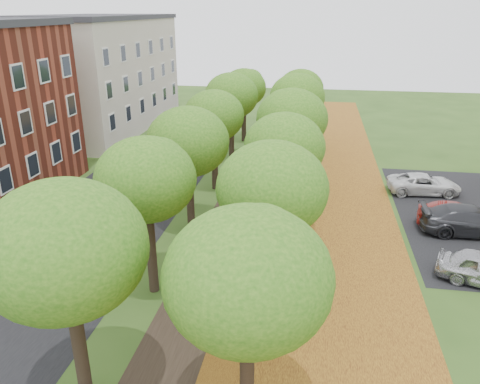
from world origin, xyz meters
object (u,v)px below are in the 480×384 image
at_px(car_grey, 471,221).
at_px(car_white, 424,184).
at_px(car_red, 458,218).
at_px(bench, 225,270).

xyz_separation_m(car_grey, car_white, (-1.22, 5.63, -0.12)).
bearing_deg(car_red, bench, 131.93).
distance_m(bench, car_white, 15.94).
bearing_deg(car_grey, car_red, 53.05).
bearing_deg(car_white, bench, 134.16).
relative_size(car_grey, car_white, 1.14).
bearing_deg(bench, car_white, -66.03).
distance_m(car_red, car_white, 5.30).
relative_size(bench, car_white, 0.42).
bearing_deg(bench, car_grey, -86.29).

